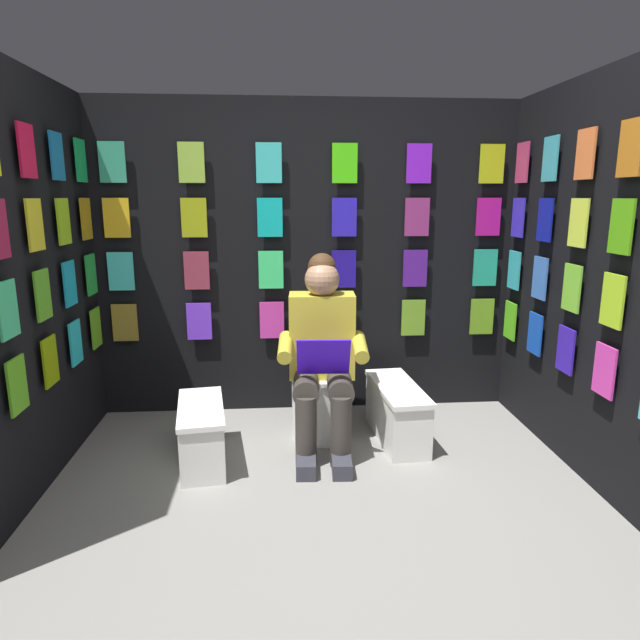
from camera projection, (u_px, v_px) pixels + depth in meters
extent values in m
plane|color=gray|center=(334.00, 578.00, 2.26)|extent=(30.00, 30.00, 0.00)
cube|color=black|center=(307.00, 260.00, 3.90)|extent=(3.00, 0.10, 2.17)
cube|color=olive|center=(125.00, 323.00, 3.81)|extent=(0.17, 0.01, 0.26)
cube|color=#7133EC|center=(199.00, 321.00, 3.85)|extent=(0.17, 0.01, 0.26)
cube|color=#DA37AA|center=(272.00, 320.00, 3.89)|extent=(0.17, 0.01, 0.26)
cube|color=olive|center=(343.00, 319.00, 3.93)|extent=(0.17, 0.01, 0.26)
cube|color=#6A9F26|center=(413.00, 318.00, 3.96)|extent=(0.17, 0.01, 0.26)
cube|color=#6B9C22|center=(482.00, 317.00, 4.00)|extent=(0.17, 0.01, 0.26)
cube|color=#43D3D6|center=(121.00, 271.00, 3.73)|extent=(0.17, 0.01, 0.26)
cube|color=#8F2F45|center=(197.00, 271.00, 3.77)|extent=(0.17, 0.01, 0.26)
cube|color=#3AE97B|center=(271.00, 270.00, 3.81)|extent=(0.17, 0.01, 0.26)
cube|color=#1F108E|center=(344.00, 269.00, 3.85)|extent=(0.17, 0.01, 0.26)
cube|color=#4E1A8E|center=(415.00, 268.00, 3.89)|extent=(0.17, 0.01, 0.26)
cube|color=teal|center=(485.00, 268.00, 3.92)|extent=(0.17, 0.01, 0.26)
cube|color=yellow|center=(117.00, 218.00, 3.65)|extent=(0.17, 0.01, 0.26)
cube|color=#9BA415|center=(194.00, 218.00, 3.69)|extent=(0.17, 0.01, 0.26)
cube|color=#0FB9B8|center=(270.00, 217.00, 3.73)|extent=(0.17, 0.01, 0.26)
cube|color=#291CCA|center=(344.00, 217.00, 3.77)|extent=(0.17, 0.01, 0.26)
cube|color=#8D2C71|center=(417.00, 217.00, 3.81)|extent=(0.17, 0.01, 0.26)
cube|color=#BB1683|center=(488.00, 217.00, 3.85)|extent=(0.17, 0.01, 0.26)
cube|color=#329974|center=(112.00, 162.00, 3.58)|extent=(0.17, 0.01, 0.26)
cube|color=#95C23D|center=(191.00, 162.00, 3.62)|extent=(0.17, 0.01, 0.26)
cube|color=#39C8C2|center=(269.00, 163.00, 3.65)|extent=(0.17, 0.01, 0.26)
cube|color=#45E010|center=(345.00, 163.00, 3.69)|extent=(0.17, 0.01, 0.26)
cube|color=#841BDF|center=(419.00, 164.00, 3.73)|extent=(0.17, 0.01, 0.26)
cube|color=#BAC917|center=(492.00, 164.00, 3.77)|extent=(0.17, 0.01, 0.26)
cube|color=black|center=(588.00, 278.00, 3.05)|extent=(0.10, 1.88, 2.17)
cube|color=#59C71F|center=(510.00, 321.00, 3.87)|extent=(0.01, 0.17, 0.26)
cube|color=blue|center=(535.00, 334.00, 3.50)|extent=(0.01, 0.17, 0.26)
cube|color=#391EBF|center=(565.00, 350.00, 3.13)|extent=(0.01, 0.17, 0.26)
cube|color=#E33AB0|center=(604.00, 371.00, 2.76)|extent=(0.01, 0.17, 0.26)
cube|color=#34AFBD|center=(514.00, 270.00, 3.80)|extent=(0.01, 0.17, 0.26)
cube|color=#3F73D1|center=(540.00, 278.00, 3.43)|extent=(0.01, 0.17, 0.26)
cube|color=#7BD235|center=(572.00, 288.00, 3.05)|extent=(0.01, 0.17, 0.26)
cube|color=#ABE126|center=(613.00, 301.00, 2.68)|extent=(0.01, 0.17, 0.26)
cube|color=#362CD6|center=(518.00, 218.00, 3.72)|extent=(0.01, 0.17, 0.26)
cube|color=#101B9F|center=(545.00, 220.00, 3.35)|extent=(0.01, 0.17, 0.26)
cube|color=#DAF142|center=(578.00, 223.00, 2.98)|extent=(0.01, 0.17, 0.26)
cube|color=#51A813|center=(621.00, 227.00, 2.61)|extent=(0.01, 0.17, 0.26)
cube|color=#BC3368|center=(522.00, 163.00, 3.64)|extent=(0.01, 0.17, 0.26)
cube|color=#3DA8BB|center=(550.00, 159.00, 3.27)|extent=(0.01, 0.17, 0.26)
cube|color=orange|center=(585.00, 154.00, 2.90)|extent=(0.01, 0.17, 0.26)
cube|color=#BD6C1C|center=(631.00, 148.00, 2.53)|extent=(0.01, 0.17, 0.26)
cube|color=black|center=(24.00, 284.00, 2.82)|extent=(0.10, 1.88, 2.17)
cube|color=#54A81D|center=(17.00, 385.00, 2.55)|extent=(0.01, 0.17, 0.26)
cube|color=#80A00A|center=(50.00, 361.00, 2.92)|extent=(0.01, 0.17, 0.26)
cube|color=#23C8D7|center=(76.00, 343.00, 3.29)|extent=(0.01, 0.17, 0.26)
cube|color=#5EAE21|center=(96.00, 328.00, 3.66)|extent=(0.01, 0.17, 0.26)
cube|color=#39C07B|center=(8.00, 310.00, 2.47)|extent=(0.01, 0.17, 0.26)
cube|color=#53A623|center=(43.00, 295.00, 2.84)|extent=(0.01, 0.17, 0.26)
cube|color=#179FC3|center=(70.00, 284.00, 3.21)|extent=(0.01, 0.17, 0.26)
cube|color=green|center=(91.00, 275.00, 3.58)|extent=(0.01, 0.17, 0.26)
cube|color=gold|center=(35.00, 225.00, 2.76)|extent=(0.01, 0.17, 0.26)
cube|color=#8EC51C|center=(64.00, 221.00, 3.13)|extent=(0.01, 0.17, 0.26)
cube|color=#A38117|center=(86.00, 219.00, 3.50)|extent=(0.01, 0.17, 0.26)
cube|color=red|center=(27.00, 151.00, 2.68)|extent=(0.01, 0.17, 0.26)
cube|color=#1767A3|center=(57.00, 156.00, 3.05)|extent=(0.01, 0.17, 0.26)
cube|color=#159F4D|center=(81.00, 161.00, 3.43)|extent=(0.01, 0.17, 0.26)
cylinder|color=white|center=(321.00, 407.00, 3.55)|extent=(0.38, 0.38, 0.40)
cylinder|color=white|center=(321.00, 375.00, 3.51)|extent=(0.41, 0.41, 0.02)
cube|color=white|center=(321.00, 340.00, 3.72)|extent=(0.39, 0.20, 0.36)
cylinder|color=white|center=(321.00, 343.00, 3.63)|extent=(0.39, 0.09, 0.39)
cube|color=gold|center=(322.00, 335.00, 3.42)|extent=(0.41, 0.24, 0.52)
sphere|color=tan|center=(322.00, 279.00, 3.31)|extent=(0.21, 0.21, 0.21)
sphere|color=#472D19|center=(322.00, 267.00, 3.32)|extent=(0.17, 0.17, 0.17)
cylinder|color=#38332D|center=(340.00, 383.00, 3.28)|extent=(0.17, 0.41, 0.15)
cylinder|color=#38332D|center=(306.00, 384.00, 3.27)|extent=(0.17, 0.41, 0.15)
cylinder|color=#38332D|center=(341.00, 431.00, 3.15)|extent=(0.12, 0.12, 0.42)
cylinder|color=#38332D|center=(306.00, 432.00, 3.15)|extent=(0.12, 0.12, 0.42)
cube|color=#33333D|center=(341.00, 463.00, 3.13)|extent=(0.12, 0.27, 0.09)
cube|color=#33333D|center=(306.00, 464.00, 3.13)|extent=(0.12, 0.27, 0.09)
cylinder|color=gold|center=(360.00, 347.00, 3.25)|extent=(0.10, 0.31, 0.13)
cylinder|color=gold|center=(285.00, 347.00, 3.24)|extent=(0.10, 0.31, 0.13)
cube|color=#380FDD|center=(323.00, 357.00, 3.09)|extent=(0.31, 0.15, 0.23)
cube|color=white|center=(397.00, 414.00, 3.52)|extent=(0.29, 0.70, 0.33)
cube|color=white|center=(397.00, 388.00, 3.49)|extent=(0.31, 0.72, 0.03)
cube|color=white|center=(202.00, 436.00, 3.22)|extent=(0.32, 0.63, 0.32)
cube|color=white|center=(201.00, 408.00, 3.18)|extent=(0.34, 0.66, 0.03)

